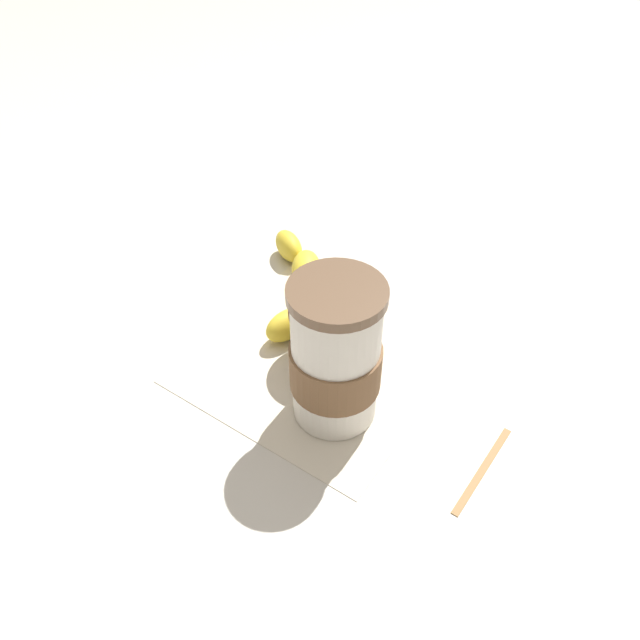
% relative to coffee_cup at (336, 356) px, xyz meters
% --- Properties ---
extents(ground_plane, '(3.00, 3.00, 0.00)m').
position_rel_coffee_cup_xyz_m(ground_plane, '(0.06, -0.04, -0.07)').
color(ground_plane, beige).
extents(paper_napkin, '(0.28, 0.28, 0.00)m').
position_rel_coffee_cup_xyz_m(paper_napkin, '(0.06, -0.04, -0.07)').
color(paper_napkin, beige).
rests_on(paper_napkin, ground_plane).
extents(coffee_cup, '(0.09, 0.09, 0.15)m').
position_rel_coffee_cup_xyz_m(coffee_cup, '(0.00, 0.00, 0.00)').
color(coffee_cup, silver).
rests_on(coffee_cup, paper_napkin).
extents(muffin, '(0.08, 0.08, 0.08)m').
position_rel_coffee_cup_xyz_m(muffin, '(0.06, -0.05, -0.03)').
color(muffin, white).
rests_on(muffin, paper_napkin).
extents(banana, '(0.15, 0.16, 0.03)m').
position_rel_coffee_cup_xyz_m(banana, '(0.15, -0.10, -0.05)').
color(banana, yellow).
rests_on(banana, paper_napkin).
extents(wooden_stirrer, '(0.02, 0.11, 0.00)m').
position_rel_coffee_cup_xyz_m(wooden_stirrer, '(-0.14, -0.04, -0.07)').
color(wooden_stirrer, '#9E7547').
rests_on(wooden_stirrer, ground_plane).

